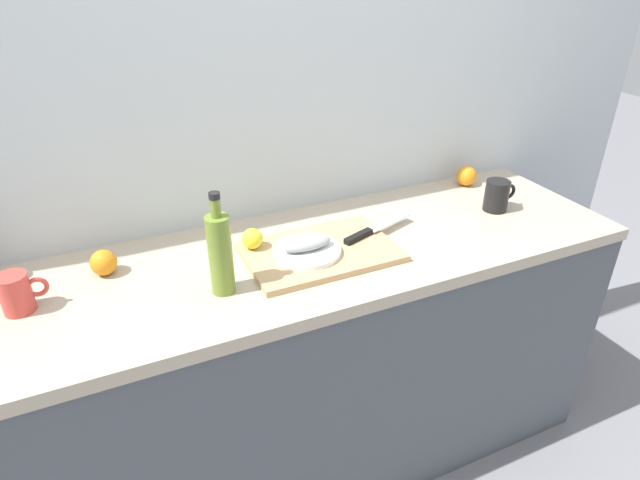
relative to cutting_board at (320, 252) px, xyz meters
The scene contains 13 objects.
ground_plane 0.91m from the cutting_board, 107.54° to the left, with size 12.00×12.00×0.00m, color slate.
back_wall 0.49m from the cutting_board, 91.33° to the left, with size 3.20×0.05×2.50m, color silver.
kitchen_counter 0.46m from the cutting_board, 107.54° to the left, with size 2.00×0.60×0.90m.
cutting_board is the anchor object (origin of this frame).
white_plate 0.05m from the cutting_board, 169.88° to the right, with size 0.20×0.20×0.01m, color white.
fish_fillet 0.06m from the cutting_board, 169.88° to the right, with size 0.15×0.06×0.04m, color #999E99.
chef_knife 0.19m from the cutting_board, ahead, with size 0.28×0.12×0.02m.
lemon_0 0.21m from the cutting_board, 153.72° to the left, with size 0.06×0.06×0.06m, color yellow.
olive_oil_bottle 0.34m from the cutting_board, 168.21° to the right, with size 0.06×0.06×0.29m.
coffee_mug_0 0.69m from the cutting_board, ahead, with size 0.12×0.08×0.11m.
coffee_mug_1 0.81m from the cutting_board, behind, with size 0.12×0.08×0.10m.
orange_0 0.77m from the cutting_board, 18.52° to the left, with size 0.08×0.08×0.08m, color orange.
orange_1 0.62m from the cutting_board, 165.30° to the left, with size 0.07×0.07×0.07m, color orange.
Camera 1 is at (-0.57, -1.29, 1.72)m, focal length 30.10 mm.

